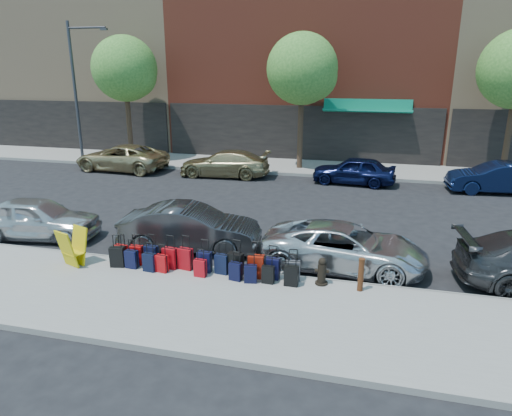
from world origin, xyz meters
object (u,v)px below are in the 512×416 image
(car_near_1, at_px, (190,228))
(car_far_1, at_px, (224,164))
(tree_left, at_px, (127,71))
(bollard, at_px, (361,274))
(fire_hydrant, at_px, (322,272))
(car_near_0, at_px, (37,218))
(car_near_2, at_px, (345,247))
(display_rack, at_px, (73,248))
(streetlight, at_px, (77,84))
(car_far_3, at_px, (497,178))
(suitcase_front_5, at_px, (205,262))
(tree_center, at_px, (305,71))
(car_far_0, at_px, (122,158))
(car_far_2, at_px, (354,170))

(car_near_1, relative_size, car_far_1, 0.92)
(tree_left, xyz_separation_m, bollard, (14.17, -14.43, -4.81))
(fire_hydrant, xyz_separation_m, car_far_1, (-6.47, 11.79, 0.21))
(fire_hydrant, bearing_deg, bollard, -10.09)
(bollard, xyz_separation_m, car_near_0, (-10.80, 1.57, 0.11))
(car_near_2, bearing_deg, display_rack, 109.13)
(streetlight, distance_m, car_far_3, 23.34)
(car_near_1, bearing_deg, suitcase_front_5, -154.23)
(streetlight, bearing_deg, tree_center, 2.98)
(car_far_0, relative_size, car_far_2, 1.29)
(tree_center, distance_m, car_far_3, 10.91)
(suitcase_front_5, height_order, car_near_2, car_near_2)
(tree_center, height_order, bollard, tree_center)
(car_near_1, distance_m, car_far_3, 14.93)
(fire_hydrant, xyz_separation_m, car_far_3, (6.80, 11.64, 0.23))
(display_rack, relative_size, car_far_1, 0.23)
(car_near_0, distance_m, car_far_1, 10.87)
(streetlight, relative_size, bollard, 9.07)
(car_far_3, bearing_deg, car_near_1, -53.61)
(tree_left, height_order, car_far_3, tree_left)
(car_far_1, bearing_deg, car_near_1, 9.07)
(car_near_1, distance_m, car_near_2, 4.85)
(car_far_0, relative_size, car_far_1, 1.09)
(car_far_0, bearing_deg, car_far_3, 93.50)
(car_near_2, bearing_deg, car_near_0, 94.35)
(car_near_0, height_order, car_far_0, car_far_0)
(car_near_1, bearing_deg, tree_center, -14.31)
(tree_left, height_order, fire_hydrant, tree_left)
(car_near_2, xyz_separation_m, car_far_2, (-0.18, 10.22, 0.04))
(streetlight, height_order, display_rack, streetlight)
(tree_left, distance_m, car_near_0, 14.10)
(streetlight, bearing_deg, car_far_2, -6.42)
(fire_hydrant, relative_size, display_rack, 0.68)
(car_far_3, bearing_deg, car_far_1, -95.83)
(fire_hydrant, bearing_deg, car_far_0, 134.07)
(fire_hydrant, xyz_separation_m, car_far_0, (-12.56, 11.80, 0.24))
(streetlight, relative_size, car_far_1, 1.67)
(tree_center, height_order, car_far_0, tree_center)
(suitcase_front_5, distance_m, car_far_0, 15.05)
(tree_center, distance_m, fire_hydrant, 15.36)
(streetlight, bearing_deg, car_near_2, -36.02)
(display_rack, xyz_separation_m, car_far_3, (13.84, 12.17, 0.03))
(bollard, bearing_deg, car_far_3, 63.74)
(fire_hydrant, relative_size, car_near_2, 0.16)
(tree_center, relative_size, car_far_0, 1.39)
(suitcase_front_5, xyz_separation_m, display_rack, (-3.79, -0.50, 0.25))
(suitcase_front_5, bearing_deg, tree_center, 91.31)
(tree_left, distance_m, tree_center, 10.50)
(car_near_0, xyz_separation_m, car_far_0, (-2.75, 10.36, 0.02))
(car_near_0, distance_m, car_near_2, 10.29)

